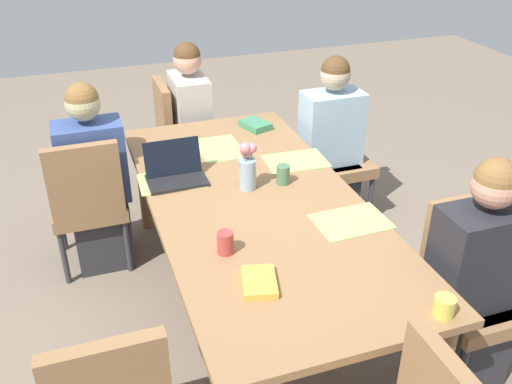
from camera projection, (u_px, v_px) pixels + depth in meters
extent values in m
plane|color=#756656|center=(256.00, 307.00, 3.32)|extent=(10.00, 10.00, 0.00)
cube|color=olive|center=(256.00, 204.00, 2.98)|extent=(2.29, 1.07, 0.04)
cylinder|color=olive|center=(439.00, 380.00, 2.41)|extent=(0.07, 0.07, 0.68)
cylinder|color=olive|center=(267.00, 166.00, 4.16)|extent=(0.07, 0.07, 0.68)
cylinder|color=olive|center=(143.00, 185.00, 3.90)|extent=(0.07, 0.07, 0.68)
cube|color=olive|center=(191.00, 143.00, 4.35)|extent=(0.44, 0.44, 0.08)
cube|color=olive|center=(163.00, 113.00, 4.17)|extent=(0.42, 0.06, 0.45)
cylinder|color=#333338|center=(209.00, 155.00, 4.67)|extent=(0.04, 0.04, 0.37)
cylinder|color=#333338|center=(222.00, 176.00, 4.36)|extent=(0.04, 0.04, 0.37)
cylinder|color=#333338|center=(164.00, 162.00, 4.57)|extent=(0.04, 0.04, 0.37)
cylinder|color=#333338|center=(173.00, 183.00, 4.25)|extent=(0.04, 0.04, 0.37)
cube|color=#2D2D33|center=(194.00, 167.00, 4.39)|extent=(0.34, 0.36, 0.45)
cube|color=#B7B2A8|center=(190.00, 110.00, 4.16)|extent=(0.40, 0.24, 0.50)
sphere|color=tan|center=(187.00, 60.00, 3.98)|extent=(0.20, 0.20, 0.20)
sphere|color=#51381E|center=(187.00, 56.00, 3.96)|extent=(0.19, 0.19, 0.19)
cube|color=olive|center=(477.00, 304.00, 2.73)|extent=(0.44, 0.44, 0.08)
cube|color=olive|center=(462.00, 237.00, 2.75)|extent=(0.06, 0.42, 0.45)
cylinder|color=#333338|center=(460.00, 376.00, 2.63)|extent=(0.04, 0.04, 0.37)
cylinder|color=#333338|center=(476.00, 307.00, 3.05)|extent=(0.04, 0.04, 0.37)
cylinder|color=#333338|center=(414.00, 323.00, 2.94)|extent=(0.04, 0.04, 0.37)
cube|color=#2D2D33|center=(460.00, 336.00, 2.80)|extent=(0.36, 0.34, 0.45)
cube|color=#232328|center=(478.00, 257.00, 2.57)|extent=(0.24, 0.40, 0.50)
sphere|color=tan|center=(495.00, 186.00, 2.38)|extent=(0.20, 0.20, 0.20)
sphere|color=brown|center=(497.00, 179.00, 2.37)|extent=(0.19, 0.19, 0.19)
cube|color=olive|center=(337.00, 165.00, 4.03)|extent=(0.44, 0.44, 0.08)
cube|color=olive|center=(327.00, 120.00, 4.05)|extent=(0.06, 0.42, 0.45)
cylinder|color=#333338|center=(370.00, 200.00, 4.03)|extent=(0.04, 0.04, 0.37)
cylinder|color=#333338|center=(322.00, 209.00, 3.93)|extent=(0.04, 0.04, 0.37)
cylinder|color=#333338|center=(346.00, 177.00, 4.35)|extent=(0.04, 0.04, 0.37)
cylinder|color=#333338|center=(300.00, 184.00, 4.24)|extent=(0.04, 0.04, 0.37)
cube|color=#2D2D33|center=(327.00, 189.00, 4.10)|extent=(0.36, 0.34, 0.45)
cube|color=#99B7CC|center=(332.00, 128.00, 3.87)|extent=(0.24, 0.40, 0.50)
sphere|color=tan|center=(335.00, 75.00, 3.68)|extent=(0.20, 0.20, 0.20)
sphere|color=#51381E|center=(336.00, 70.00, 3.67)|extent=(0.19, 0.19, 0.19)
cube|color=olive|center=(89.00, 205.00, 3.53)|extent=(0.44, 0.44, 0.08)
cube|color=olive|center=(85.00, 182.00, 3.25)|extent=(0.06, 0.42, 0.45)
cylinder|color=#333338|center=(62.00, 226.00, 3.75)|extent=(0.04, 0.04, 0.37)
cylinder|color=#333338|center=(120.00, 216.00, 3.85)|extent=(0.04, 0.04, 0.37)
cylinder|color=#333338|center=(64.00, 258.00, 3.43)|extent=(0.04, 0.04, 0.37)
cylinder|color=#333338|center=(128.00, 246.00, 3.54)|extent=(0.04, 0.04, 0.37)
cube|color=#2D2D33|center=(102.00, 229.00, 3.64)|extent=(0.36, 0.34, 0.45)
cube|color=#384C84|center=(92.00, 162.00, 3.41)|extent=(0.24, 0.40, 0.50)
sphere|color=tan|center=(83.00, 104.00, 3.23)|extent=(0.20, 0.20, 0.20)
sphere|color=brown|center=(82.00, 99.00, 3.21)|extent=(0.19, 0.19, 0.19)
cylinder|color=#8EA8B7|center=(247.00, 174.00, 3.04)|extent=(0.09, 0.09, 0.17)
sphere|color=#DB7584|center=(246.00, 151.00, 3.00)|extent=(0.07, 0.07, 0.07)
cylinder|color=#477A3D|center=(247.00, 155.00, 3.01)|extent=(0.01, 0.01, 0.04)
sphere|color=#DB7584|center=(245.00, 148.00, 2.95)|extent=(0.06, 0.06, 0.06)
cylinder|color=#477A3D|center=(245.00, 155.00, 2.97)|extent=(0.01, 0.01, 0.08)
sphere|color=#DB7584|center=(252.00, 148.00, 2.97)|extent=(0.06, 0.06, 0.06)
cylinder|color=#477A3D|center=(252.00, 154.00, 2.98)|extent=(0.01, 0.01, 0.07)
cube|color=#9EBC66|center=(220.00, 148.00, 3.52)|extent=(0.36, 0.26, 0.00)
cube|color=#9EBC66|center=(351.00, 221.00, 2.79)|extent=(0.27, 0.37, 0.00)
cube|color=#9EBC66|center=(296.00, 161.00, 3.37)|extent=(0.28, 0.37, 0.00)
cube|color=#9EBC66|center=(172.00, 181.00, 3.15)|extent=(0.27, 0.37, 0.00)
cube|color=black|center=(177.00, 180.00, 3.13)|extent=(0.22, 0.32, 0.02)
cube|color=black|center=(172.00, 157.00, 3.15)|extent=(0.06, 0.31, 0.19)
cylinder|color=#DBC64C|center=(444.00, 306.00, 2.18)|extent=(0.08, 0.08, 0.08)
cylinder|color=#AD3D38|center=(225.00, 243.00, 2.54)|extent=(0.08, 0.08, 0.11)
cylinder|color=#47704C|center=(283.00, 175.00, 3.10)|extent=(0.07, 0.07, 0.11)
cube|color=#3D7F56|center=(255.00, 125.00, 3.80)|extent=(0.23, 0.20, 0.04)
cube|color=gold|center=(259.00, 282.00, 2.35)|extent=(0.23, 0.18, 0.03)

